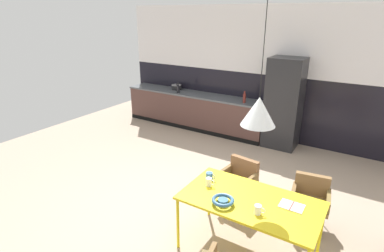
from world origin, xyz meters
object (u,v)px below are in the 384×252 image
Objects in this scene: mug_glass_clear at (258,210)px; mug_tall_blue at (210,176)px; fruit_bowl at (223,201)px; mug_white_ceramic at (209,182)px; dining_table at (250,203)px; armchair_head_of_table at (240,176)px; cooking_pot at (177,87)px; bottle_wine_green at (178,89)px; open_book at (292,206)px; bottle_spice_small at (244,98)px; armchair_corner_seat at (311,195)px; pendant_lamp_over_table_near at (259,111)px; refrigerator_column at (284,104)px.

mug_glass_clear is 0.87m from mug_tall_blue.
mug_white_ceramic is at bearing 141.46° from fruit_bowl.
armchair_head_of_table is (-0.50, 0.86, -0.21)m from dining_table.
cooking_pot is 0.96× the size of bottle_wine_green.
cooking_pot is (-3.29, 3.79, 0.16)m from fruit_bowl.
cooking_pot is at bearing 130.99° from fruit_bowl.
mug_glass_clear is at bearing -23.90° from mug_tall_blue.
bottle_spice_small reaches higher than open_book.
mug_glass_clear is 0.47× the size of cooking_pot.
armchair_corner_seat is at bearing -168.32° from armchair_head_of_table.
open_book is (0.94, -0.74, 0.27)m from armchair_head_of_table.
bottle_spice_small reaches higher than cooking_pot.
fruit_bowl is at bearing -45.24° from mug_tall_blue.
fruit_bowl is 0.98× the size of cooking_pot.
armchair_head_of_table is at bearing 142.00° from open_book.
mug_white_ceramic is 4.61m from cooking_pot.
cooking_pot reaches higher than armchair_head_of_table.
bottle_wine_green is (-1.79, -0.03, -0.01)m from bottle_spice_small.
mug_glass_clear is at bearing -45.37° from cooking_pot.
armchair_head_of_table is 1.29m from mug_glass_clear.
dining_table is at bearing -13.35° from mug_tall_blue.
pendant_lamp_over_table_near is (0.00, 0.04, 1.12)m from dining_table.
armchair_corner_seat is 1.45m from mug_white_ceramic.
pendant_lamp_over_table_near is (3.52, -3.49, 0.86)m from cooking_pot.
dining_table is 6.07× the size of open_book.
pendant_lamp_over_table_near reaches higher than dining_table.
dining_table is at bearing -79.34° from refrigerator_column.
fruit_bowl reaches higher than open_book.
mug_tall_blue is (-0.63, 0.15, 0.10)m from dining_table.
dining_table is 13.19× the size of mug_white_ceramic.
mug_white_ceramic is 4.27m from bottle_wine_green.
bottle_spice_small is (-0.85, -0.13, 0.03)m from refrigerator_column.
dining_table is 6.05× the size of cooking_pot.
mug_glass_clear is (-0.28, -0.33, 0.05)m from open_book.
armchair_corner_seat is 0.57× the size of pendant_lamp_over_table_near.
mug_glass_clear reaches higher than armchair_corner_seat.
mug_tall_blue is 4.46m from cooking_pot.
bottle_spice_small reaches higher than armchair_corner_seat.
cooking_pot is at bearing 178.03° from refrigerator_column.
fruit_bowl is at bearing 49.44° from armchair_corner_seat.
mug_tall_blue is 4.12m from bottle_wine_green.
bottle_wine_green is (0.23, -0.26, 0.04)m from cooking_pot.
mug_white_ceramic is 0.46× the size of cooking_pot.
refrigerator_column is at bearing -1.97° from cooking_pot.
dining_table is 12.77× the size of mug_glass_clear.
open_book is 0.43m from mug_glass_clear.
cooking_pot is (-3.03, 2.68, 0.47)m from armchair_head_of_table.
refrigerator_column reaches higher than mug_tall_blue.
pendant_lamp_over_table_near is (-0.44, -0.08, 1.06)m from open_book.
armchair_corner_seat is 4.83m from cooking_pot.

